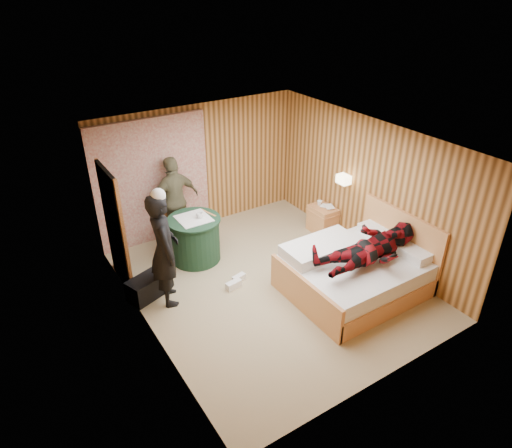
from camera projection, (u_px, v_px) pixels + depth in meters
floor at (269, 283)px, 7.72m from camera, size 4.20×5.00×0.01m
ceiling at (272, 141)px, 6.51m from camera, size 4.20×5.00×0.01m
wall_back at (199, 167)px, 8.96m from camera, size 4.20×0.02×2.50m
wall_left at (141, 258)px, 6.13m from camera, size 0.02×5.00×2.50m
wall_right at (368, 188)px, 8.10m from camera, size 0.02×5.00×2.50m
curtain at (153, 182)px, 8.46m from camera, size 2.20×0.08×2.40m
doorway at (115, 228)px, 7.29m from camera, size 0.06×0.90×2.05m
wall_lamp at (344, 179)px, 8.33m from camera, size 0.26×0.24×0.16m
bed at (356, 271)px, 7.45m from camera, size 2.17×1.71×1.17m
nightstand at (322, 219)px, 9.13m from camera, size 0.42×0.56×0.54m
round_table at (195, 239)px, 8.18m from camera, size 0.95×0.95×0.84m
chair_far at (177, 217)px, 8.67m from camera, size 0.46×0.46×0.93m
chair_near at (205, 231)px, 8.29m from camera, size 0.46×0.46×0.84m
duffel_bag at (148, 287)px, 7.33m from camera, size 0.72×0.54×0.37m
sneaker_left at (239, 278)px, 7.76m from camera, size 0.26×0.15×0.11m
sneaker_right at (234, 285)px, 7.58m from camera, size 0.29×0.15×0.12m
woman_standing at (164, 250)px, 6.90m from camera, size 0.58×0.76×1.87m
man_at_table at (175, 200)px, 8.56m from camera, size 1.06×0.57×1.72m
man_on_bed at (373, 241)px, 6.96m from camera, size 0.86×0.67×1.77m
book_lower at (325, 208)px, 8.96m from camera, size 0.26×0.28×0.02m
book_upper at (325, 207)px, 8.95m from camera, size 0.23×0.27×0.02m
cup_nightstand at (319, 203)px, 9.07m from camera, size 0.13×0.13×0.09m
cup_table at (200, 215)px, 7.97m from camera, size 0.12×0.12×0.10m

